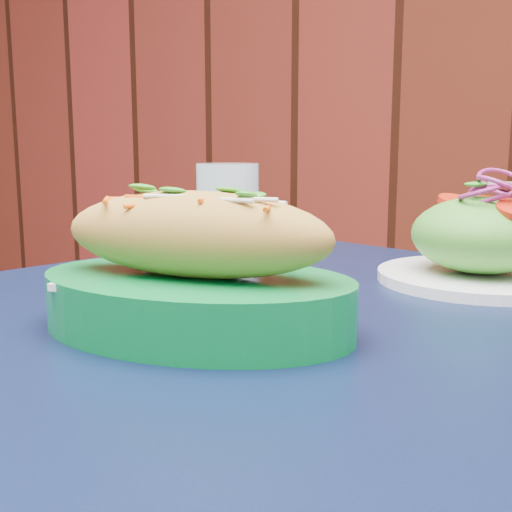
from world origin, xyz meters
The scene contains 4 objects.
cafe_table centered at (0.47, 1.28, 0.66)m, with size 0.97×0.97×0.75m.
banh_mi_basket centered at (0.42, 1.19, 0.80)m, with size 0.30×0.22×0.13m.
salad_plate centered at (0.59, 1.52, 0.80)m, with size 0.23×0.23×0.12m.
water_glass centered at (0.28, 1.47, 0.82)m, with size 0.08×0.08×0.13m, color silver.
Camera 1 is at (0.74, 0.76, 0.91)m, focal length 45.00 mm.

